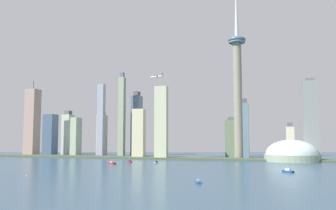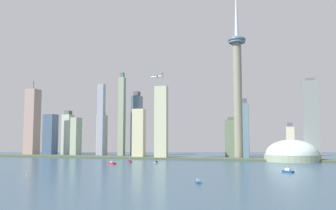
{
  "view_description": "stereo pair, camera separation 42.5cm",
  "coord_description": "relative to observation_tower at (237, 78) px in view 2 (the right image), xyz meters",
  "views": [
    {
      "loc": [
        234.42,
        -125.49,
        42.54
      ],
      "look_at": [
        43.41,
        550.6,
        106.62
      ],
      "focal_mm": 37.59,
      "sensor_mm": 36.0,
      "label": 1
    },
    {
      "loc": [
        234.83,
        -125.38,
        42.54
      ],
      "look_at": [
        43.41,
        550.6,
        106.62
      ],
      "focal_mm": 37.59,
      "sensor_mm": 36.0,
      "label": 2
    }
  ],
  "objects": [
    {
      "name": "skyscraper_8",
      "position": [
        -20.73,
        77.47,
        -117.79
      ],
      "size": [
        27.36,
        14.04,
        85.53
      ],
      "color": "#69795A",
      "rests_on": "ground"
    },
    {
      "name": "boat_6",
      "position": [
        -8.28,
        -371.15,
        -156.95
      ],
      "size": [
        7.17,
        11.39,
        4.0
      ],
      "rotation": [
        0.0,
        0.0,
        5.09
      ],
      "color": "#1E507D",
      "rests_on": "ground"
    },
    {
      "name": "stadium_dome",
      "position": [
        94.14,
        -35.94,
        -147.37
      ],
      "size": [
        93.85,
        93.85,
        50.82
      ],
      "color": "#93A588",
      "rests_on": "ground"
    },
    {
      "name": "skyscraper_12",
      "position": [
        -468.42,
        72.57,
        -108.87
      ],
      "size": [
        27.14,
        27.71,
        99.11
      ],
      "color": "#4A627C",
      "rests_on": "ground"
    },
    {
      "name": "skyscraper_9",
      "position": [
        7.65,
        52.46,
        -100.39
      ],
      "size": [
        19.14,
        22.34,
        122.27
      ],
      "color": "slate",
      "rests_on": "ground"
    },
    {
      "name": "skyscraper_6",
      "position": [
        128.85,
        -31.81,
        -86.59
      ],
      "size": [
        26.23,
        14.79,
        146.65
      ],
      "color": "gray",
      "rests_on": "ground"
    },
    {
      "name": "observation_tower",
      "position": [
        0.0,
        0.0,
        0.0
      ],
      "size": [
        35.35,
        35.35,
        356.62
      ],
      "color": "gray",
      "rests_on": "ground"
    },
    {
      "name": "skyscraper_1",
      "position": [
        96.43,
        28.43,
        -125.74
      ],
      "size": [
        14.66,
        20.5,
        70.16
      ],
      "color": "beige",
      "rests_on": "ground"
    },
    {
      "name": "skyscraper_3",
      "position": [
        -144.85,
        -38.77,
        -87.46
      ],
      "size": [
        24.54,
        14.21,
        141.93
      ],
      "color": "beige",
      "rests_on": "ground"
    },
    {
      "name": "skyscraper_0",
      "position": [
        -195.73,
        -27.07,
        -108.85
      ],
      "size": [
        23.95,
        16.33,
        99.15
      ],
      "color": "beige",
      "rests_on": "ground"
    },
    {
      "name": "airplane",
      "position": [
        -173.01,
        22.27,
        14.51
      ],
      "size": [
        31.41,
        31.62,
        8.61
      ],
      "rotation": [
        0.0,
        0.0,
        2.87
      ],
      "color": "silver"
    },
    {
      "name": "skyscraper_11",
      "position": [
        -235.93,
        65.88,
        -87.77
      ],
      "size": [
        19.24,
        27.77,
        147.73
      ],
      "color": "slate",
      "rests_on": "ground"
    },
    {
      "name": "skyscraper_10",
      "position": [
        -423.99,
        80.52,
        -107.57
      ],
      "size": [
        21.18,
        26.51,
        107.8
      ],
      "color": "beige",
      "rests_on": "ground"
    },
    {
      "name": "skyscraper_5",
      "position": [
        -296.17,
        5.59,
        -79.11
      ],
      "size": [
        14.04,
        12.39,
        158.63
      ],
      "color": "#9A9EAF",
      "rests_on": "ground"
    },
    {
      "name": "skyscraper_7",
      "position": [
        -376.83,
        39.53,
        -114.46
      ],
      "size": [
        15.56,
        26.64,
        87.92
      ],
      "color": "#A9B99A",
      "rests_on": "ground"
    },
    {
      "name": "boat_7",
      "position": [
        76.78,
        -242.09,
        -156.75
      ],
      "size": [
        14.32,
        13.63,
        7.74
      ],
      "rotation": [
        0.0,
        0.0,
        5.55
      ],
      "color": "navy",
      "rests_on": "ground"
    },
    {
      "name": "skyscraper_2",
      "position": [
        -466.01,
        -2.07,
        -82.17
      ],
      "size": [
        25.67,
        26.78,
        172.21
      ],
      "color": "tan",
      "rests_on": "ground"
    },
    {
      "name": "channel_buoy_0",
      "position": [
        -199.92,
        -362.5,
        -157.62
      ],
      "size": [
        1.65,
        1.65,
        1.6
      ],
      "primitive_type": "cone",
      "color": "yellow",
      "rests_on": "ground"
    },
    {
      "name": "boat_4",
      "position": [
        -166.37,
        -147.59,
        -156.79
      ],
      "size": [
        9.33,
        7.01,
        9.53
      ],
      "rotation": [
        0.0,
        0.0,
        5.8
      ],
      "color": "#AA212F",
      "rests_on": "ground"
    },
    {
      "name": "skyscraper_13",
      "position": [
        -254.59,
        22.49,
        -69.14
      ],
      "size": [
        13.0,
        13.13,
        185.62
      ],
      "color": "gray",
      "rests_on": "ground"
    },
    {
      "name": "boat_2",
      "position": [
        -183.46,
        -178.87,
        -156.91
      ],
      "size": [
        17.0,
        13.97,
        4.1
      ],
      "rotation": [
        0.0,
        0.0,
        5.7
      ],
      "color": "red",
      "rests_on": "ground"
    },
    {
      "name": "skyscraper_4",
      "position": [
        -308.92,
        36.3,
        -110.83
      ],
      "size": [
        22.02,
        13.01,
        100.64
      ],
      "color": "#B8B296",
      "rests_on": "ground"
    },
    {
      "name": "boat_0",
      "position": [
        -123.34,
        -137.51,
        -157.09
      ],
      "size": [
        5.74,
        8.42,
        3.73
      ],
      "rotation": [
        0.0,
        0.0,
        1.15
      ],
      "color": "beige",
      "rests_on": "ground"
    },
    {
      "name": "waterfront_pier",
      "position": [
        -180.36,
        -33.38,
        -156.66
      ],
      "size": [
        753.24,
        42.98,
        3.52
      ],
      "primitive_type": "cube",
      "color": "#4A5841",
      "rests_on": "ground"
    }
  ]
}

